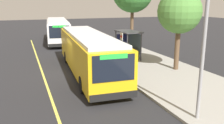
% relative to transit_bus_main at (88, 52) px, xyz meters
% --- Properties ---
extents(ground_plane, '(120.00, 120.00, 0.00)m').
position_rel_transit_bus_main_xyz_m(ground_plane, '(-0.39, -1.01, -1.62)').
color(ground_plane, '#232326').
extents(sidewalk_curb, '(44.00, 6.40, 0.15)m').
position_rel_transit_bus_main_xyz_m(sidewalk_curb, '(-0.39, 4.99, -1.54)').
color(sidewalk_curb, gray).
rests_on(sidewalk_curb, ground_plane).
extents(lane_stripe_center, '(36.00, 0.14, 0.01)m').
position_rel_transit_bus_main_xyz_m(lane_stripe_center, '(-0.39, -3.21, -1.61)').
color(lane_stripe_center, '#E0D64C').
rests_on(lane_stripe_center, ground_plane).
extents(transit_bus_main, '(12.40, 3.27, 2.95)m').
position_rel_transit_bus_main_xyz_m(transit_bus_main, '(0.00, 0.00, 0.00)').
color(transit_bus_main, gold).
rests_on(transit_bus_main, ground_plane).
extents(transit_bus_second, '(11.26, 3.73, 2.95)m').
position_rel_transit_bus_main_xyz_m(transit_bus_second, '(-15.29, 0.07, -0.00)').
color(transit_bus_second, white).
rests_on(transit_bus_second, ground_plane).
extents(bus_shelter, '(2.90, 1.60, 2.48)m').
position_rel_transit_bus_main_xyz_m(bus_shelter, '(-3.04, 4.61, 0.30)').
color(bus_shelter, '#333338').
rests_on(bus_shelter, sidewalk_curb).
extents(waiting_bench, '(1.60, 0.48, 0.95)m').
position_rel_transit_bus_main_xyz_m(waiting_bench, '(-2.61, 4.67, -0.99)').
color(waiting_bench, brown).
rests_on(waiting_bench, sidewalk_curb).
extents(route_sign_post, '(0.44, 0.08, 2.80)m').
position_rel_transit_bus_main_xyz_m(route_sign_post, '(0.31, 2.48, 0.34)').
color(route_sign_post, '#333338').
rests_on(route_sign_post, sidewalk_curb).
extents(pedestrian_commuter, '(0.24, 0.40, 1.69)m').
position_rel_transit_bus_main_xyz_m(pedestrian_commuter, '(-1.20, 3.34, -0.50)').
color(pedestrian_commuter, '#282D47').
rests_on(pedestrian_commuter, sidewalk_curb).
extents(street_tree_upstreet, '(3.17, 3.17, 5.89)m').
position_rel_transit_bus_main_xyz_m(street_tree_upstreet, '(1.76, 6.37, 2.80)').
color(street_tree_upstreet, brown).
rests_on(street_tree_upstreet, sidewalk_curb).
extents(utility_pole, '(0.16, 0.16, 6.40)m').
position_rel_transit_bus_main_xyz_m(utility_pole, '(8.87, 2.51, 1.73)').
color(utility_pole, gray).
rests_on(utility_pole, sidewalk_curb).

